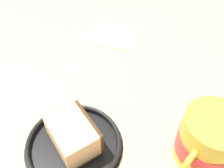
{
  "coord_description": "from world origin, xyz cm",
  "views": [
    {
      "loc": [
        -30.65,
        -3.27,
        42.48
      ],
      "look_at": [
        5.58,
        -0.63,
        3.0
      ],
      "focal_mm": 41.41,
      "sensor_mm": 36.0,
      "label": 1
    }
  ],
  "objects_px": {
    "small_plate": "(74,144)",
    "teaspoon": "(76,63)",
    "folded_napkin": "(114,36)",
    "cake_slice": "(73,135)",
    "tea_mug": "(208,140)"
  },
  "relations": [
    {
      "from": "small_plate",
      "to": "tea_mug",
      "type": "height_order",
      "value": "tea_mug"
    },
    {
      "from": "small_plate",
      "to": "tea_mug",
      "type": "xyz_separation_m",
      "value": [
        0.0,
        -0.23,
        0.04
      ]
    },
    {
      "from": "small_plate",
      "to": "cake_slice",
      "type": "distance_m",
      "value": 0.03
    },
    {
      "from": "small_plate",
      "to": "teaspoon",
      "type": "relative_size",
      "value": 1.35
    },
    {
      "from": "folded_napkin",
      "to": "cake_slice",
      "type": "bearing_deg",
      "value": 171.96
    },
    {
      "from": "small_plate",
      "to": "tea_mug",
      "type": "relative_size",
      "value": 1.58
    },
    {
      "from": "teaspoon",
      "to": "folded_napkin",
      "type": "height_order",
      "value": "teaspoon"
    },
    {
      "from": "folded_napkin",
      "to": "small_plate",
      "type": "bearing_deg",
      "value": 171.64
    },
    {
      "from": "tea_mug",
      "to": "folded_napkin",
      "type": "height_order",
      "value": "tea_mug"
    },
    {
      "from": "small_plate",
      "to": "cake_slice",
      "type": "relative_size",
      "value": 1.58
    },
    {
      "from": "cake_slice",
      "to": "folded_napkin",
      "type": "distance_m",
      "value": 0.34
    },
    {
      "from": "tea_mug",
      "to": "folded_napkin",
      "type": "distance_m",
      "value": 0.38
    },
    {
      "from": "cake_slice",
      "to": "tea_mug",
      "type": "relative_size",
      "value": 1.0
    },
    {
      "from": "cake_slice",
      "to": "tea_mug",
      "type": "height_order",
      "value": "tea_mug"
    },
    {
      "from": "teaspoon",
      "to": "cake_slice",
      "type": "bearing_deg",
      "value": -171.0
    }
  ]
}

